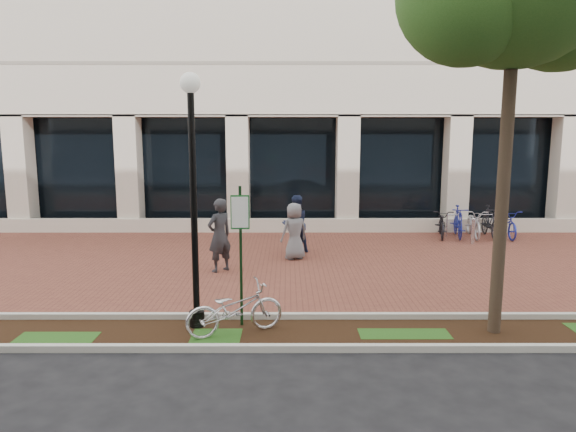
{
  "coord_description": "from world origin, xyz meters",
  "views": [
    {
      "loc": [
        -0.19,
        -13.95,
        3.5
      ],
      "look_at": [
        -0.18,
        -0.8,
        1.43
      ],
      "focal_mm": 32.0,
      "sensor_mm": 36.0,
      "label": 1
    }
  ],
  "objects_px": {
    "parking_sign": "(241,239)",
    "pedestrian_left": "(220,235)",
    "pedestrian_right": "(294,231)",
    "bollard": "(473,231)",
    "locked_bicycle": "(235,309)",
    "pedestrian_mid": "(295,224)",
    "lamppost": "(193,188)",
    "bike_rack_cluster": "(474,223)"
  },
  "relations": [
    {
      "from": "pedestrian_mid",
      "to": "bollard",
      "type": "bearing_deg",
      "value": 164.7
    },
    {
      "from": "lamppost",
      "to": "bike_rack_cluster",
      "type": "distance_m",
      "value": 11.86
    },
    {
      "from": "pedestrian_right",
      "to": "bike_rack_cluster",
      "type": "bearing_deg",
      "value": 179.03
    },
    {
      "from": "parking_sign",
      "to": "locked_bicycle",
      "type": "xyz_separation_m",
      "value": [
        -0.08,
        -0.42,
        -1.18
      ]
    },
    {
      "from": "bollard",
      "to": "bike_rack_cluster",
      "type": "height_order",
      "value": "bike_rack_cluster"
    },
    {
      "from": "lamppost",
      "to": "pedestrian_mid",
      "type": "xyz_separation_m",
      "value": [
        1.91,
        6.09,
        -1.71
      ]
    },
    {
      "from": "pedestrian_right",
      "to": "locked_bicycle",
      "type": "bearing_deg",
      "value": 50.85
    },
    {
      "from": "parking_sign",
      "to": "pedestrian_mid",
      "type": "xyz_separation_m",
      "value": [
        1.09,
        6.04,
        -0.77
      ]
    },
    {
      "from": "lamppost",
      "to": "parking_sign",
      "type": "bearing_deg",
      "value": 3.42
    },
    {
      "from": "bike_rack_cluster",
      "to": "pedestrian_right",
      "type": "bearing_deg",
      "value": -145.77
    },
    {
      "from": "lamppost",
      "to": "locked_bicycle",
      "type": "height_order",
      "value": "lamppost"
    },
    {
      "from": "locked_bicycle",
      "to": "bollard",
      "type": "relative_size",
      "value": 2.02
    },
    {
      "from": "pedestrian_right",
      "to": "pedestrian_mid",
      "type": "bearing_deg",
      "value": -120.44
    },
    {
      "from": "bike_rack_cluster",
      "to": "bollard",
      "type": "bearing_deg",
      "value": -103.62
    },
    {
      "from": "lamppost",
      "to": "pedestrian_left",
      "type": "distance_m",
      "value": 4.21
    },
    {
      "from": "parking_sign",
      "to": "pedestrian_right",
      "type": "xyz_separation_m",
      "value": [
        1.05,
        5.18,
        -0.83
      ]
    },
    {
      "from": "lamppost",
      "to": "pedestrian_mid",
      "type": "height_order",
      "value": "lamppost"
    },
    {
      "from": "lamppost",
      "to": "pedestrian_left",
      "type": "xyz_separation_m",
      "value": [
        -0.08,
        3.89,
        -1.62
      ]
    },
    {
      "from": "locked_bicycle",
      "to": "pedestrian_mid",
      "type": "height_order",
      "value": "pedestrian_mid"
    },
    {
      "from": "pedestrian_right",
      "to": "lamppost",
      "type": "bearing_deg",
      "value": 42.55
    },
    {
      "from": "pedestrian_left",
      "to": "bollard",
      "type": "bearing_deg",
      "value": 160.88
    },
    {
      "from": "pedestrian_right",
      "to": "bollard",
      "type": "height_order",
      "value": "pedestrian_right"
    },
    {
      "from": "lamppost",
      "to": "pedestrian_left",
      "type": "relative_size",
      "value": 2.39
    },
    {
      "from": "pedestrian_left",
      "to": "pedestrian_right",
      "type": "xyz_separation_m",
      "value": [
        1.95,
        1.34,
        -0.14
      ]
    },
    {
      "from": "locked_bicycle",
      "to": "pedestrian_mid",
      "type": "distance_m",
      "value": 6.57
    },
    {
      "from": "pedestrian_right",
      "to": "parking_sign",
      "type": "bearing_deg",
      "value": 50.81
    },
    {
      "from": "pedestrian_mid",
      "to": "bollard",
      "type": "height_order",
      "value": "pedestrian_mid"
    },
    {
      "from": "lamppost",
      "to": "bike_rack_cluster",
      "type": "relative_size",
      "value": 1.48
    },
    {
      "from": "pedestrian_mid",
      "to": "pedestrian_left",
      "type": "bearing_deg",
      "value": 21.18
    },
    {
      "from": "pedestrian_left",
      "to": "pedestrian_mid",
      "type": "relative_size",
      "value": 1.1
    },
    {
      "from": "bike_rack_cluster",
      "to": "pedestrian_mid",
      "type": "bearing_deg",
      "value": -152.25
    },
    {
      "from": "bollard",
      "to": "locked_bicycle",
      "type": "bearing_deg",
      "value": -132.31
    },
    {
      "from": "pedestrian_right",
      "to": "bike_rack_cluster",
      "type": "height_order",
      "value": "pedestrian_right"
    },
    {
      "from": "pedestrian_mid",
      "to": "bike_rack_cluster",
      "type": "relative_size",
      "value": 0.56
    },
    {
      "from": "pedestrian_mid",
      "to": "bike_rack_cluster",
      "type": "height_order",
      "value": "pedestrian_mid"
    },
    {
      "from": "pedestrian_left",
      "to": "bike_rack_cluster",
      "type": "xyz_separation_m",
      "value": [
        8.2,
        4.5,
        -0.44
      ]
    },
    {
      "from": "locked_bicycle",
      "to": "pedestrian_mid",
      "type": "bearing_deg",
      "value": -33.92
    },
    {
      "from": "parking_sign",
      "to": "lamppost",
      "type": "bearing_deg",
      "value": -179.39
    },
    {
      "from": "parking_sign",
      "to": "pedestrian_left",
      "type": "height_order",
      "value": "parking_sign"
    },
    {
      "from": "lamppost",
      "to": "pedestrian_mid",
      "type": "distance_m",
      "value": 6.61
    },
    {
      "from": "bollard",
      "to": "lamppost",
      "type": "bearing_deg",
      "value": -136.64
    },
    {
      "from": "lamppost",
      "to": "pedestrian_right",
      "type": "distance_m",
      "value": 5.83
    }
  ]
}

